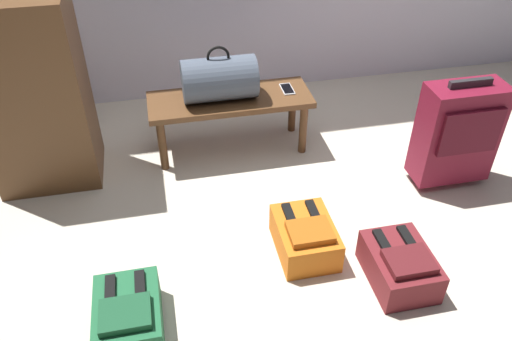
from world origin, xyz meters
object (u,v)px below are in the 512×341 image
suitcase_upright_burgundy (457,132)px  backpack_green (128,316)px  backpack_maroon (400,265)px  cell_phone (287,89)px  bench (230,105)px  backpack_orange (305,237)px  duffel_bag_slate (219,79)px  side_cabinet (33,94)px

suitcase_upright_burgundy → backpack_green: size_ratio=1.77×
backpack_maroon → cell_phone: bearing=100.0°
bench → suitcase_upright_burgundy: (1.19, -0.61, 0.03)m
bench → cell_phone: cell_phone is taller
suitcase_upright_burgundy → backpack_orange: size_ratio=1.77×
duffel_bag_slate → backpack_green: (-0.61, -1.29, -0.42)m
duffel_bag_slate → cell_phone: 0.45m
cell_phone → backpack_maroon: size_ratio=0.38×
backpack_green → backpack_orange: (0.88, 0.30, 0.00)m
duffel_bag_slate → suitcase_upright_burgundy: size_ratio=0.65×
backpack_maroon → side_cabinet: size_ratio=0.35×
cell_phone → suitcase_upright_burgundy: size_ratio=0.21×
suitcase_upright_burgundy → backpack_maroon: suitcase_upright_burgundy is taller
side_cabinet → duffel_bag_slate: bearing=2.3°
suitcase_upright_burgundy → backpack_maroon: bearing=-132.5°
cell_phone → suitcase_upright_burgundy: (0.83, -0.62, -0.04)m
suitcase_upright_burgundy → backpack_maroon: 0.92m
bench → backpack_orange: size_ratio=2.63×
bench → duffel_bag_slate: size_ratio=2.27×
suitcase_upright_burgundy → backpack_green: 2.00m
cell_phone → backpack_maroon: bearing=-80.0°
bench → suitcase_upright_burgundy: size_ratio=1.49×
bench → backpack_green: 1.47m
side_cabinet → backpack_orange: bearing=-35.8°
backpack_orange → backpack_green: bearing=-160.9°
backpack_orange → side_cabinet: 1.67m
backpack_green → backpack_maroon: size_ratio=1.00×
bench → backpack_green: bearing=-117.5°
suitcase_upright_burgundy → bench: bearing=153.1°
cell_phone → bench: bearing=-177.0°
suitcase_upright_burgundy → backpack_maroon: (-0.60, -0.65, -0.25)m
backpack_green → backpack_maroon: bearing=1.2°
backpack_green → side_cabinet: bearing=109.0°
backpack_maroon → backpack_orange: bearing=144.2°
backpack_maroon → suitcase_upright_burgundy: bearing=47.5°
duffel_bag_slate → suitcase_upright_burgundy: bearing=-25.8°
cell_phone → suitcase_upright_burgundy: suitcase_upright_burgundy is taller
cell_phone → backpack_maroon: cell_phone is taller
backpack_green → suitcase_upright_burgundy: bearing=20.1°
backpack_orange → side_cabinet: side_cabinet is taller
bench → backpack_maroon: (0.59, -1.26, -0.23)m
side_cabinet → cell_phone: bearing=2.4°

